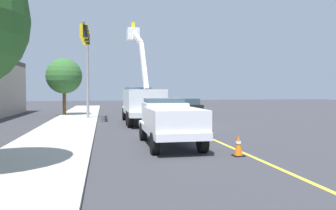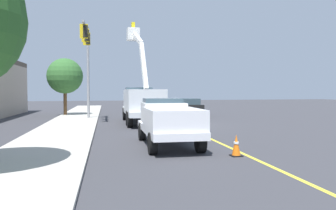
{
  "view_description": "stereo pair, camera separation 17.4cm",
  "coord_description": "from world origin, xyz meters",
  "px_view_note": "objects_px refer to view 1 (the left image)",
  "views": [
    {
      "loc": [
        -22.46,
        6.55,
        2.42
      ],
      "look_at": [
        0.5,
        0.75,
        1.4
      ],
      "focal_mm": 35.32,
      "sensor_mm": 36.0,
      "label": 1
    },
    {
      "loc": [
        -22.5,
        6.38,
        2.42
      ],
      "look_at": [
        0.5,
        0.75,
        1.4
      ],
      "focal_mm": 35.32,
      "sensor_mm": 36.0,
      "label": 2
    }
  ],
  "objects_px": {
    "traffic_signal_mast": "(87,51)",
    "passing_minivan": "(187,106)",
    "traffic_cone_mid_front": "(159,114)",
    "service_pickup_truck": "(170,120)",
    "traffic_cone_leading": "(238,145)",
    "utility_bucket_truck": "(142,101)"
  },
  "relations": [
    {
      "from": "traffic_cone_mid_front",
      "to": "service_pickup_truck",
      "type": "bearing_deg",
      "value": 169.45
    },
    {
      "from": "passing_minivan",
      "to": "traffic_cone_leading",
      "type": "bearing_deg",
      "value": 168.01
    },
    {
      "from": "traffic_cone_mid_front",
      "to": "traffic_signal_mast",
      "type": "xyz_separation_m",
      "value": [
        -0.55,
        5.98,
        5.14
      ]
    },
    {
      "from": "utility_bucket_truck",
      "to": "traffic_cone_mid_front",
      "type": "bearing_deg",
      "value": -32.09
    },
    {
      "from": "traffic_signal_mast",
      "to": "passing_minivan",
      "type": "bearing_deg",
      "value": -69.67
    },
    {
      "from": "service_pickup_truck",
      "to": "traffic_cone_mid_front",
      "type": "height_order",
      "value": "service_pickup_truck"
    },
    {
      "from": "service_pickup_truck",
      "to": "traffic_signal_mast",
      "type": "distance_m",
      "value": 14.32
    },
    {
      "from": "passing_minivan",
      "to": "traffic_signal_mast",
      "type": "bearing_deg",
      "value": 110.33
    },
    {
      "from": "service_pickup_truck",
      "to": "passing_minivan",
      "type": "height_order",
      "value": "service_pickup_truck"
    },
    {
      "from": "utility_bucket_truck",
      "to": "traffic_cone_mid_front",
      "type": "xyz_separation_m",
      "value": [
        3.21,
        -2.02,
        -1.22
      ]
    },
    {
      "from": "utility_bucket_truck",
      "to": "passing_minivan",
      "type": "relative_size",
      "value": 1.7
    },
    {
      "from": "passing_minivan",
      "to": "traffic_cone_mid_front",
      "type": "height_order",
      "value": "passing_minivan"
    },
    {
      "from": "service_pickup_truck",
      "to": "traffic_signal_mast",
      "type": "xyz_separation_m",
      "value": [
        13.18,
        3.43,
        4.42
      ]
    },
    {
      "from": "service_pickup_truck",
      "to": "traffic_cone_mid_front",
      "type": "relative_size",
      "value": 7.04
    },
    {
      "from": "service_pickup_truck",
      "to": "utility_bucket_truck",
      "type": "bearing_deg",
      "value": -2.95
    },
    {
      "from": "passing_minivan",
      "to": "traffic_cone_mid_front",
      "type": "relative_size",
      "value": 6.04
    },
    {
      "from": "traffic_cone_leading",
      "to": "traffic_signal_mast",
      "type": "bearing_deg",
      "value": 18.44
    },
    {
      "from": "passing_minivan",
      "to": "utility_bucket_truck",
      "type": "bearing_deg",
      "value": 138.25
    },
    {
      "from": "service_pickup_truck",
      "to": "traffic_signal_mast",
      "type": "height_order",
      "value": "traffic_signal_mast"
    },
    {
      "from": "traffic_signal_mast",
      "to": "traffic_cone_mid_front",
      "type": "bearing_deg",
      "value": -84.72
    },
    {
      "from": "passing_minivan",
      "to": "service_pickup_truck",
      "type": "bearing_deg",
      "value": 160.08
    },
    {
      "from": "traffic_cone_mid_front",
      "to": "traffic_cone_leading",
      "type": "bearing_deg",
      "value": 177.75
    }
  ]
}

